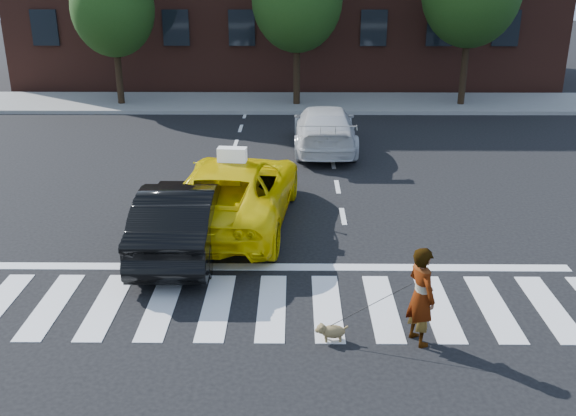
% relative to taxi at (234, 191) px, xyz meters
% --- Properties ---
extents(ground, '(120.00, 120.00, 0.00)m').
position_rel_taxi_xyz_m(ground, '(1.01, -4.05, -0.78)').
color(ground, black).
rests_on(ground, ground).
extents(crosswalk, '(13.00, 2.40, 0.01)m').
position_rel_taxi_xyz_m(crosswalk, '(1.01, -4.05, -0.78)').
color(crosswalk, silver).
rests_on(crosswalk, ground).
extents(stop_line, '(12.00, 0.30, 0.01)m').
position_rel_taxi_xyz_m(stop_line, '(1.01, -2.45, -0.78)').
color(stop_line, silver).
rests_on(stop_line, ground).
extents(sidewalk_far, '(30.00, 4.00, 0.15)m').
position_rel_taxi_xyz_m(sidewalk_far, '(1.01, 13.45, -0.71)').
color(sidewalk_far, slate).
rests_on(sidewalk_far, ground).
extents(taxi, '(3.18, 5.88, 1.57)m').
position_rel_taxi_xyz_m(taxi, '(0.00, 0.00, 0.00)').
color(taxi, yellow).
rests_on(taxi, ground).
extents(black_sedan, '(1.61, 4.50, 1.48)m').
position_rel_taxi_xyz_m(black_sedan, '(-0.99, -1.55, -0.04)').
color(black_sedan, black).
rests_on(black_sedan, ground).
extents(white_suv, '(2.03, 4.94, 1.43)m').
position_rel_taxi_xyz_m(white_suv, '(2.41, 6.40, -0.07)').
color(white_suv, silver).
rests_on(white_suv, ground).
extents(woman, '(0.62, 0.72, 1.68)m').
position_rel_taxi_xyz_m(woman, '(3.44, -5.15, 0.06)').
color(woman, '#999999').
rests_on(woman, ground).
extents(dog, '(0.56, 0.23, 0.32)m').
position_rel_taxi_xyz_m(dog, '(2.01, -5.15, -0.60)').
color(dog, '#906549').
rests_on(dog, ground).
extents(taxi_sign, '(0.68, 0.35, 0.32)m').
position_rel_taxi_xyz_m(taxi_sign, '(0.00, -0.20, 0.94)').
color(taxi_sign, white).
rests_on(taxi_sign, taxi).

